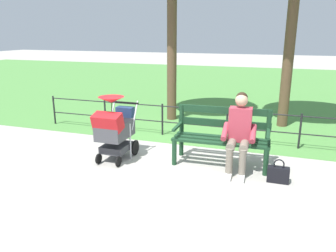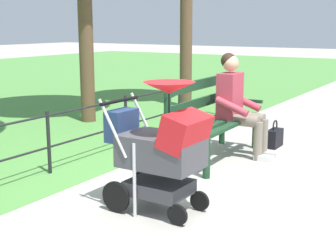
% 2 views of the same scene
% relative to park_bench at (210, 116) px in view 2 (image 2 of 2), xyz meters
% --- Properties ---
extents(ground_plane, '(60.00, 60.00, 0.00)m').
position_rel_park_bench_xyz_m(ground_plane, '(0.80, 0.12, -0.53)').
color(ground_plane, '#ADA89E').
extents(park_bench, '(1.62, 0.65, 0.96)m').
position_rel_park_bench_xyz_m(park_bench, '(0.00, 0.00, 0.00)').
color(park_bench, '#193D23').
rests_on(park_bench, ground).
extents(person_on_bench, '(0.54, 0.74, 1.28)m').
position_rel_park_bench_xyz_m(person_on_bench, '(-0.31, 0.22, 0.15)').
color(person_on_bench, slate).
rests_on(person_on_bench, ground).
extents(stroller, '(0.52, 0.89, 1.15)m').
position_rel_park_bench_xyz_m(stroller, '(1.79, 0.45, 0.07)').
color(stroller, black).
rests_on(stroller, ground).
extents(handbag, '(0.32, 0.14, 0.37)m').
position_rel_park_bench_xyz_m(handbag, '(-0.95, 0.49, -0.40)').
color(handbag, black).
rests_on(handbag, ground).
extents(park_fence, '(7.08, 0.04, 0.70)m').
position_rel_park_bench_xyz_m(park_fence, '(0.80, -1.20, -0.11)').
color(park_fence, black).
rests_on(park_fence, ground).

